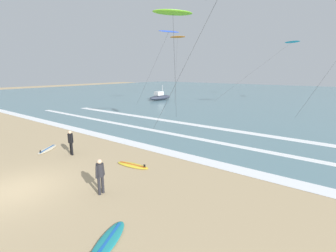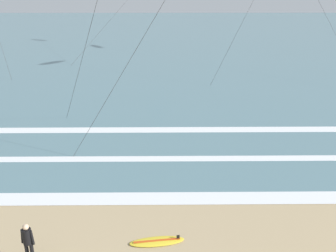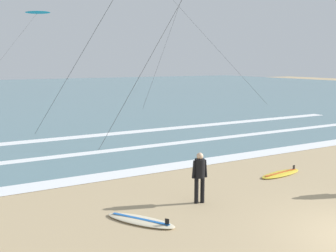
# 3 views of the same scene
# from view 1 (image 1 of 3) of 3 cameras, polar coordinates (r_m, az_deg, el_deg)

# --- Properties ---
(ground_plane) EXTENTS (160.00, 160.00, 0.00)m
(ground_plane) POSITION_cam_1_polar(r_m,az_deg,el_deg) (13.17, -32.39, -12.74)
(ground_plane) COLOR tan
(ocean_surface) EXTENTS (140.00, 90.00, 0.01)m
(ocean_surface) POSITION_cam_1_polar(r_m,az_deg,el_deg) (58.07, 25.69, 6.39)
(ocean_surface) COLOR slate
(ocean_surface) RESTS_ON ground
(wave_foam_shoreline) EXTENTS (52.77, 1.05, 0.01)m
(wave_foam_shoreline) POSITION_cam_1_polar(r_m,az_deg,el_deg) (18.25, -8.87, -3.98)
(wave_foam_shoreline) COLOR white
(wave_foam_shoreline) RESTS_ON ocean_surface
(wave_foam_mid_break) EXTENTS (40.18, 0.66, 0.01)m
(wave_foam_mid_break) POSITION_cam_1_polar(r_m,az_deg,el_deg) (21.36, -1.76, -1.35)
(wave_foam_mid_break) COLOR white
(wave_foam_mid_break) RESTS_ON ocean_surface
(wave_foam_outer_break) EXTENTS (37.11, 0.92, 0.01)m
(wave_foam_outer_break) POSITION_cam_1_polar(r_m,az_deg,el_deg) (24.36, 5.73, 0.37)
(wave_foam_outer_break) COLOR white
(wave_foam_outer_break) RESTS_ON ocean_surface
(surfer_foreground_main) EXTENTS (0.52, 0.32, 1.60)m
(surfer_foreground_main) POSITION_cam_1_polar(r_m,az_deg,el_deg) (16.50, -22.03, -3.19)
(surfer_foreground_main) COLOR black
(surfer_foreground_main) RESTS_ON ground
(surfer_mid_group) EXTENTS (0.32, 0.51, 1.60)m
(surfer_mid_group) POSITION_cam_1_polar(r_m,az_deg,el_deg) (10.95, -15.76, -10.71)
(surfer_mid_group) COLOR #232328
(surfer_mid_group) RESTS_ON ground
(surfboard_near_water) EXTENTS (1.39, 2.16, 0.25)m
(surfboard_near_water) POSITION_cam_1_polar(r_m,az_deg,el_deg) (8.57, -14.06, -24.93)
(surfboard_near_water) COLOR teal
(surfboard_near_water) RESTS_ON ground
(surfboard_foreground_flat) EXTENTS (2.16, 0.87, 0.25)m
(surfboard_foreground_flat) POSITION_cam_1_polar(r_m,az_deg,el_deg) (13.97, -8.34, -9.15)
(surfboard_foreground_flat) COLOR yellow
(surfboard_foreground_flat) RESTS_ON ground
(surfboard_left_pile) EXTENTS (1.67, 2.08, 0.25)m
(surfboard_left_pile) POSITION_cam_1_polar(r_m,az_deg,el_deg) (18.44, -26.63, -4.95)
(surfboard_left_pile) COLOR beige
(surfboard_left_pile) RESTS_ON ground
(kite_lime_low_near) EXTENTS (5.56, 8.15, 9.87)m
(kite_lime_low_near) POSITION_cam_1_polar(r_m,az_deg,el_deg) (20.50, 1.15, 25.09)
(kite_lime_low_near) COLOR #70C628
(kite_lime_low_near) RESTS_ON ground
(kite_cyan_high_left) EXTENTS (11.18, 12.73, 10.75)m
(kite_cyan_high_left) POSITION_cam_1_polar(r_m,az_deg,el_deg) (52.36, 27.19, 17.17)
(kite_cyan_high_left) COLOR #23A8C6
(kite_cyan_high_left) RESTS_ON ground
(kite_blue_mid_center) EXTENTS (6.66, 3.18, 10.99)m
(kite_blue_mid_center) POSITION_cam_1_polar(r_m,az_deg,el_deg) (36.84, 0.19, 21.36)
(kite_blue_mid_center) COLOR blue
(kite_blue_mid_center) RESTS_ON ground
(kite_orange_far_right) EXTENTS (7.63, 10.38, 12.28)m
(kite_orange_far_right) POSITION_cam_1_polar(r_m,az_deg,el_deg) (52.24, 2.26, 20.21)
(kite_orange_far_right) COLOR orange
(kite_orange_far_right) RESTS_ON ground
(offshore_boat) EXTENTS (2.09, 5.31, 2.70)m
(offshore_boat) POSITION_cam_1_polar(r_m,az_deg,el_deg) (45.24, -1.88, 6.87)
(offshore_boat) COLOR #2D3342
(offshore_boat) RESTS_ON ground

